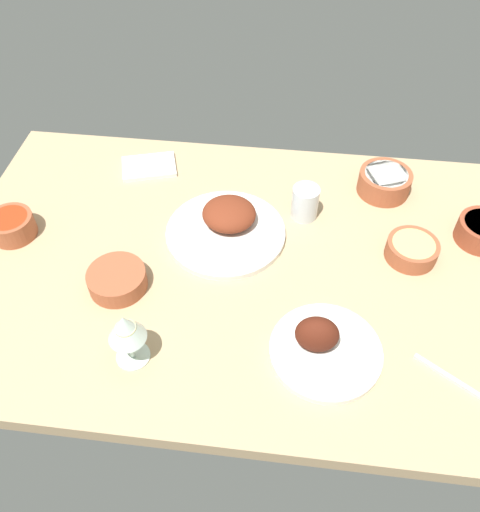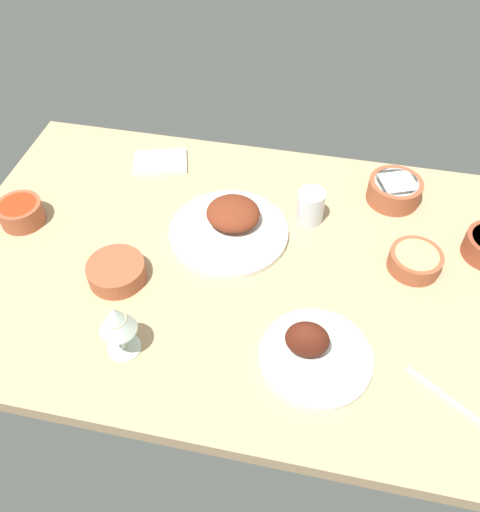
{
  "view_description": "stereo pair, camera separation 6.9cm",
  "coord_description": "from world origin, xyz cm",
  "px_view_note": "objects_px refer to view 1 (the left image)",
  "views": [
    {
      "loc": [
        9.86,
        -81.39,
        98.45
      ],
      "look_at": [
        0.0,
        0.0,
        6.0
      ],
      "focal_mm": 36.72,
      "sensor_mm": 36.0,
      "label": 1
    },
    {
      "loc": [
        16.68,
        -80.27,
        98.45
      ],
      "look_at": [
        0.0,
        0.0,
        6.0
      ],
      "focal_mm": 36.72,
      "sensor_mm": 36.0,
      "label": 2
    }
  ],
  "objects_px": {
    "plate_far_side": "(322,345)",
    "folded_napkin": "(149,167)",
    "bowl_pasta": "(412,249)",
    "wine_glass": "(126,330)",
    "water_tumbler": "(305,203)",
    "plate_center_main": "(227,225)",
    "bowl_sauce": "(12,225)",
    "bowl_soup": "(117,279)",
    "fork_loose": "(458,382)",
    "bowl_cream": "(385,182)"
  },
  "relations": [
    {
      "from": "plate_far_side",
      "to": "folded_napkin",
      "type": "xyz_separation_m",
      "value": [
        -0.5,
        0.54,
        -0.02
      ]
    },
    {
      "from": "plate_far_side",
      "to": "bowl_pasta",
      "type": "height_order",
      "value": "plate_far_side"
    },
    {
      "from": "wine_glass",
      "to": "water_tumbler",
      "type": "distance_m",
      "value": 0.57
    },
    {
      "from": "plate_center_main",
      "to": "bowl_sauce",
      "type": "bearing_deg",
      "value": -172.15
    },
    {
      "from": "wine_glass",
      "to": "plate_far_side",
      "type": "bearing_deg",
      "value": 8.68
    },
    {
      "from": "bowl_soup",
      "to": "folded_napkin",
      "type": "height_order",
      "value": "bowl_soup"
    },
    {
      "from": "plate_far_side",
      "to": "plate_center_main",
      "type": "height_order",
      "value": "plate_far_side"
    },
    {
      "from": "plate_far_side",
      "to": "fork_loose",
      "type": "bearing_deg",
      "value": -8.57
    },
    {
      "from": "plate_far_side",
      "to": "bowl_sauce",
      "type": "relative_size",
      "value": 2.1
    },
    {
      "from": "folded_napkin",
      "to": "plate_far_side",
      "type": "bearing_deg",
      "value": -47.66
    },
    {
      "from": "wine_glass",
      "to": "fork_loose",
      "type": "relative_size",
      "value": 0.74
    },
    {
      "from": "plate_center_main",
      "to": "folded_napkin",
      "type": "xyz_separation_m",
      "value": [
        -0.25,
        0.22,
        -0.02
      ]
    },
    {
      "from": "bowl_pasta",
      "to": "wine_glass",
      "type": "distance_m",
      "value": 0.69
    },
    {
      "from": "plate_far_side",
      "to": "fork_loose",
      "type": "xyz_separation_m",
      "value": [
        0.27,
        -0.04,
        -0.02
      ]
    },
    {
      "from": "plate_center_main",
      "to": "fork_loose",
      "type": "relative_size",
      "value": 1.57
    },
    {
      "from": "folded_napkin",
      "to": "fork_loose",
      "type": "xyz_separation_m",
      "value": [
        0.76,
        -0.58,
        -0.0
      ]
    },
    {
      "from": "plate_center_main",
      "to": "bowl_cream",
      "type": "height_order",
      "value": "plate_center_main"
    },
    {
      "from": "plate_center_main",
      "to": "bowl_soup",
      "type": "bearing_deg",
      "value": -137.71
    },
    {
      "from": "wine_glass",
      "to": "water_tumbler",
      "type": "height_order",
      "value": "wine_glass"
    },
    {
      "from": "bowl_sauce",
      "to": "water_tumbler",
      "type": "distance_m",
      "value": 0.73
    },
    {
      "from": "bowl_sauce",
      "to": "fork_loose",
      "type": "bearing_deg",
      "value": -15.62
    },
    {
      "from": "wine_glass",
      "to": "folded_napkin",
      "type": "bearing_deg",
      "value": 100.47
    },
    {
      "from": "wine_glass",
      "to": "fork_loose",
      "type": "distance_m",
      "value": 0.66
    },
    {
      "from": "fork_loose",
      "to": "water_tumbler",
      "type": "bearing_deg",
      "value": -20.44
    },
    {
      "from": "bowl_sauce",
      "to": "bowl_cream",
      "type": "bearing_deg",
      "value": 16.6
    },
    {
      "from": "plate_center_main",
      "to": "water_tumbler",
      "type": "relative_size",
      "value": 3.36
    },
    {
      "from": "bowl_cream",
      "to": "water_tumbler",
      "type": "height_order",
      "value": "water_tumbler"
    },
    {
      "from": "bowl_pasta",
      "to": "bowl_cream",
      "type": "height_order",
      "value": "bowl_cream"
    },
    {
      "from": "plate_center_main",
      "to": "wine_glass",
      "type": "height_order",
      "value": "wine_glass"
    },
    {
      "from": "folded_napkin",
      "to": "wine_glass",
      "type": "bearing_deg",
      "value": -79.53
    },
    {
      "from": "plate_far_side",
      "to": "bowl_sauce",
      "type": "bearing_deg",
      "value": 162.0
    },
    {
      "from": "bowl_cream",
      "to": "wine_glass",
      "type": "distance_m",
      "value": 0.8
    },
    {
      "from": "plate_far_side",
      "to": "water_tumbler",
      "type": "xyz_separation_m",
      "value": [
        -0.05,
        0.4,
        0.02
      ]
    },
    {
      "from": "plate_far_side",
      "to": "bowl_soup",
      "type": "distance_m",
      "value": 0.48
    },
    {
      "from": "bowl_soup",
      "to": "wine_glass",
      "type": "height_order",
      "value": "wine_glass"
    },
    {
      "from": "bowl_soup",
      "to": "bowl_cream",
      "type": "relative_size",
      "value": 0.96
    },
    {
      "from": "folded_napkin",
      "to": "fork_loose",
      "type": "relative_size",
      "value": 0.79
    },
    {
      "from": "water_tumbler",
      "to": "plate_center_main",
      "type": "bearing_deg",
      "value": -156.4
    },
    {
      "from": "bowl_cream",
      "to": "wine_glass",
      "type": "xyz_separation_m",
      "value": [
        -0.54,
        -0.58,
        0.07
      ]
    },
    {
      "from": "plate_far_side",
      "to": "fork_loose",
      "type": "distance_m",
      "value": 0.27
    },
    {
      "from": "bowl_sauce",
      "to": "bowl_cream",
      "type": "height_order",
      "value": "bowl_cream"
    },
    {
      "from": "bowl_soup",
      "to": "water_tumbler",
      "type": "distance_m",
      "value": 0.5
    },
    {
      "from": "plate_far_side",
      "to": "bowl_soup",
      "type": "bearing_deg",
      "value": 165.67
    },
    {
      "from": "bowl_soup",
      "to": "fork_loose",
      "type": "distance_m",
      "value": 0.75
    },
    {
      "from": "bowl_cream",
      "to": "folded_napkin",
      "type": "distance_m",
      "value": 0.65
    },
    {
      "from": "bowl_sauce",
      "to": "folded_napkin",
      "type": "distance_m",
      "value": 0.4
    },
    {
      "from": "wine_glass",
      "to": "folded_napkin",
      "type": "relative_size",
      "value": 0.94
    },
    {
      "from": "bowl_sauce",
      "to": "bowl_cream",
      "type": "relative_size",
      "value": 0.8
    },
    {
      "from": "bowl_sauce",
      "to": "water_tumbler",
      "type": "xyz_separation_m",
      "value": [
        0.71,
        0.15,
        0.01
      ]
    },
    {
      "from": "plate_center_main",
      "to": "water_tumbler",
      "type": "height_order",
      "value": "water_tumbler"
    }
  ]
}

